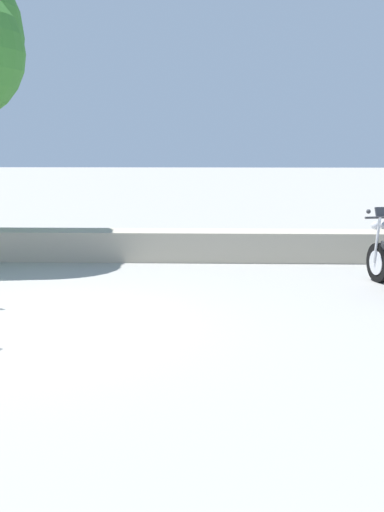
% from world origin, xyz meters
% --- Properties ---
extents(ground_plane, '(120.00, 120.00, 0.00)m').
position_xyz_m(ground_plane, '(0.00, 0.00, 0.00)').
color(ground_plane, gray).
extents(stone_wall, '(36.00, 0.80, 0.55)m').
position_xyz_m(stone_wall, '(0.00, 4.80, 0.28)').
color(stone_wall, '#A89E89').
rests_on(stone_wall, ground).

